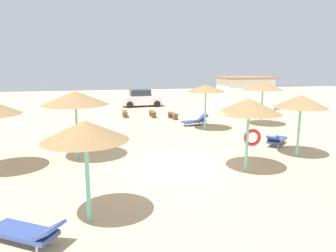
{
  "coord_description": "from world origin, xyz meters",
  "views": [
    {
      "loc": [
        -3.31,
        -11.92,
        4.24
      ],
      "look_at": [
        0.0,
        3.0,
        1.2
      ],
      "focal_mm": 33.64,
      "sensor_mm": 36.0,
      "label": 1
    }
  ],
  "objects_px": {
    "parasol_1": "(206,88)",
    "parasol_6": "(263,86)",
    "lounger_1": "(196,121)",
    "parasol_4": "(249,107)",
    "lounger_0": "(277,140)",
    "parasol_2": "(85,131)",
    "bench_1": "(153,113)",
    "lounger_2": "(27,232)",
    "bench_0": "(125,113)",
    "parasol_0": "(301,102)",
    "parked_car": "(141,98)",
    "beach_cabana": "(244,93)",
    "bench_2": "(173,115)",
    "parasol_5": "(75,98)"
  },
  "relations": [
    {
      "from": "parasol_2",
      "to": "parasol_5",
      "type": "relative_size",
      "value": 0.91
    },
    {
      "from": "lounger_0",
      "to": "beach_cabana",
      "type": "distance_m",
      "value": 13.38
    },
    {
      "from": "parasol_5",
      "to": "bench_0",
      "type": "relative_size",
      "value": 2.04
    },
    {
      "from": "parasol_2",
      "to": "bench_2",
      "type": "bearing_deg",
      "value": 68.6
    },
    {
      "from": "parasol_6",
      "to": "bench_1",
      "type": "bearing_deg",
      "value": 143.46
    },
    {
      "from": "parasol_6",
      "to": "lounger_1",
      "type": "xyz_separation_m",
      "value": [
        -4.44,
        1.04,
        -2.38
      ]
    },
    {
      "from": "bench_2",
      "to": "parasol_2",
      "type": "bearing_deg",
      "value": -111.4
    },
    {
      "from": "parasol_0",
      "to": "parasol_6",
      "type": "xyz_separation_m",
      "value": [
        2.09,
        7.17,
        0.14
      ]
    },
    {
      "from": "parasol_4",
      "to": "lounger_0",
      "type": "xyz_separation_m",
      "value": [
        3.4,
        3.37,
        -2.29
      ]
    },
    {
      "from": "parked_car",
      "to": "beach_cabana",
      "type": "xyz_separation_m",
      "value": [
        9.1,
        -4.09,
        0.72
      ]
    },
    {
      "from": "bench_2",
      "to": "beach_cabana",
      "type": "bearing_deg",
      "value": 25.16
    },
    {
      "from": "lounger_0",
      "to": "bench_1",
      "type": "distance_m",
      "value": 11.32
    },
    {
      "from": "parasol_1",
      "to": "parasol_6",
      "type": "bearing_deg",
      "value": 7.99
    },
    {
      "from": "parasol_4",
      "to": "parked_car",
      "type": "xyz_separation_m",
      "value": [
        -1.46,
        20.09,
        -1.78
      ]
    },
    {
      "from": "bench_2",
      "to": "bench_0",
      "type": "bearing_deg",
      "value": 153.64
    },
    {
      "from": "lounger_0",
      "to": "bench_1",
      "type": "relative_size",
      "value": 1.21
    },
    {
      "from": "lounger_0",
      "to": "parked_car",
      "type": "xyz_separation_m",
      "value": [
        -4.85,
        16.72,
        0.51
      ]
    },
    {
      "from": "beach_cabana",
      "to": "parasol_5",
      "type": "bearing_deg",
      "value": -138.05
    },
    {
      "from": "parasol_2",
      "to": "bench_0",
      "type": "distance_m",
      "value": 17.27
    },
    {
      "from": "parasol_0",
      "to": "parked_car",
      "type": "distance_m",
      "value": 19.36
    },
    {
      "from": "lounger_1",
      "to": "parasol_5",
      "type": "bearing_deg",
      "value": -139.51
    },
    {
      "from": "parasol_2",
      "to": "lounger_2",
      "type": "xyz_separation_m",
      "value": [
        -1.41,
        -0.83,
        -2.21
      ]
    },
    {
      "from": "lounger_2",
      "to": "bench_1",
      "type": "bearing_deg",
      "value": 70.87
    },
    {
      "from": "bench_1",
      "to": "parasol_4",
      "type": "bearing_deg",
      "value": -83.88
    },
    {
      "from": "parasol_5",
      "to": "parked_car",
      "type": "bearing_deg",
      "value": 72.97
    },
    {
      "from": "beach_cabana",
      "to": "bench_1",
      "type": "bearing_deg",
      "value": -165.2
    },
    {
      "from": "parasol_0",
      "to": "lounger_2",
      "type": "xyz_separation_m",
      "value": [
        -10.69,
        -5.04,
        -2.25
      ]
    },
    {
      "from": "parasol_6",
      "to": "beach_cabana",
      "type": "xyz_separation_m",
      "value": [
        2.31,
        7.44,
        -1.16
      ]
    },
    {
      "from": "lounger_0",
      "to": "lounger_1",
      "type": "distance_m",
      "value": 6.71
    },
    {
      "from": "lounger_0",
      "to": "bench_1",
      "type": "xyz_separation_m",
      "value": [
        -4.85,
        10.22,
        0.03
      ]
    },
    {
      "from": "parasol_1",
      "to": "bench_1",
      "type": "bearing_deg",
      "value": 113.7
    },
    {
      "from": "parasol_6",
      "to": "bench_2",
      "type": "relative_size",
      "value": 1.92
    },
    {
      "from": "lounger_0",
      "to": "bench_0",
      "type": "bearing_deg",
      "value": 123.12
    },
    {
      "from": "parasol_5",
      "to": "lounger_0",
      "type": "xyz_separation_m",
      "value": [
        10.04,
        0.22,
        -2.45
      ]
    },
    {
      "from": "parasol_6",
      "to": "bench_1",
      "type": "xyz_separation_m",
      "value": [
        -6.79,
        5.04,
        -2.36
      ]
    },
    {
      "from": "parasol_0",
      "to": "bench_0",
      "type": "bearing_deg",
      "value": 118.35
    },
    {
      "from": "parasol_1",
      "to": "lounger_1",
      "type": "distance_m",
      "value": 2.89
    },
    {
      "from": "bench_1",
      "to": "bench_2",
      "type": "bearing_deg",
      "value": -41.33
    },
    {
      "from": "parasol_4",
      "to": "bench_2",
      "type": "bearing_deg",
      "value": 90.33
    },
    {
      "from": "parasol_0",
      "to": "bench_2",
      "type": "xyz_separation_m",
      "value": [
        -3.32,
        10.99,
        -2.21
      ]
    },
    {
      "from": "lounger_0",
      "to": "lounger_2",
      "type": "distance_m",
      "value": 12.91
    },
    {
      "from": "parasol_2",
      "to": "bench_1",
      "type": "height_order",
      "value": "parasol_2"
    },
    {
      "from": "parasol_5",
      "to": "lounger_1",
      "type": "xyz_separation_m",
      "value": [
        7.55,
        6.44,
        -2.45
      ]
    },
    {
      "from": "parasol_6",
      "to": "bench_0",
      "type": "height_order",
      "value": "parasol_6"
    },
    {
      "from": "bench_1",
      "to": "beach_cabana",
      "type": "distance_m",
      "value": 9.49
    },
    {
      "from": "parasol_4",
      "to": "bench_0",
      "type": "distance_m",
      "value": 14.77
    },
    {
      "from": "parasol_1",
      "to": "parasol_2",
      "type": "xyz_separation_m",
      "value": [
        -7.05,
        -10.78,
        -0.17
      ]
    },
    {
      "from": "lounger_1",
      "to": "parked_car",
      "type": "height_order",
      "value": "parked_car"
    },
    {
      "from": "parasol_2",
      "to": "lounger_2",
      "type": "relative_size",
      "value": 1.44
    },
    {
      "from": "parasol_6",
      "to": "lounger_2",
      "type": "distance_m",
      "value": 17.84
    }
  ]
}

